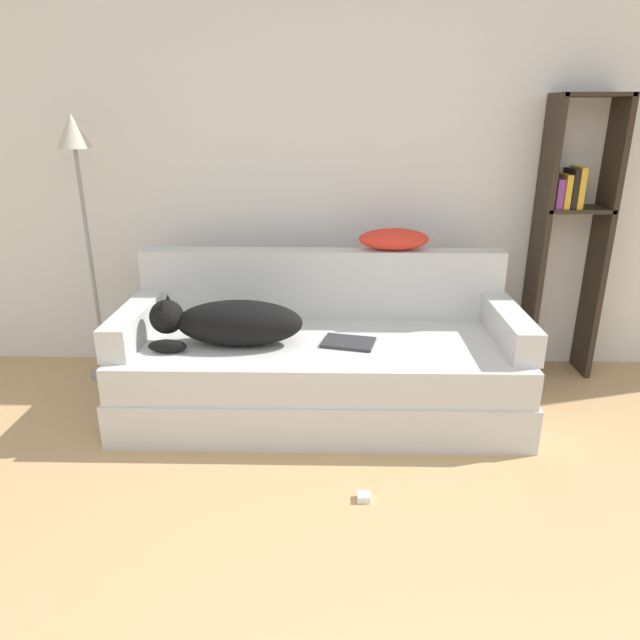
{
  "coord_description": "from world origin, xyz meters",
  "views": [
    {
      "loc": [
        -0.1,
        -0.92,
        1.66
      ],
      "look_at": [
        -0.16,
        2.01,
        0.6
      ],
      "focal_mm": 32.0,
      "sensor_mm": 36.0,
      "label": 1
    }
  ],
  "objects": [
    {
      "name": "wall_back",
      "position": [
        0.0,
        2.88,
        1.35
      ],
      "size": [
        7.13,
        0.06,
        2.7
      ],
      "color": "silver",
      "rests_on": "ground_plane"
    },
    {
      "name": "couch",
      "position": [
        -0.16,
        2.1,
        0.22
      ],
      "size": [
        2.27,
        0.94,
        0.45
      ],
      "color": "silver",
      "rests_on": "ground_plane"
    },
    {
      "name": "couch_backrest",
      "position": [
        -0.16,
        2.5,
        0.67
      ],
      "size": [
        2.23,
        0.15,
        0.43
      ],
      "color": "silver",
      "rests_on": "couch"
    },
    {
      "name": "couch_arm_left",
      "position": [
        -1.22,
        2.1,
        0.54
      ],
      "size": [
        0.15,
        0.75,
        0.18
      ],
      "color": "silver",
      "rests_on": "couch"
    },
    {
      "name": "couch_arm_right",
      "position": [
        0.9,
        2.1,
        0.54
      ],
      "size": [
        0.15,
        0.75,
        0.18
      ],
      "color": "silver",
      "rests_on": "couch"
    },
    {
      "name": "dog",
      "position": [
        -0.66,
        2.01,
        0.58
      ],
      "size": [
        0.84,
        0.31,
        0.27
      ],
      "color": "black",
      "rests_on": "couch"
    },
    {
      "name": "laptop",
      "position": [
        -0.0,
        2.03,
        0.46
      ],
      "size": [
        0.32,
        0.26,
        0.02
      ],
      "rotation": [
        0.0,
        0.0,
        -0.23
      ],
      "color": "#2D2D30",
      "rests_on": "couch"
    },
    {
      "name": "throw_pillow",
      "position": [
        0.28,
        2.51,
        0.95
      ],
      "size": [
        0.43,
        0.18,
        0.13
      ],
      "color": "red",
      "rests_on": "couch_backrest"
    },
    {
      "name": "bookshelf",
      "position": [
        1.41,
        2.7,
        1.0
      ],
      "size": [
        0.43,
        0.26,
        1.78
      ],
      "color": "#2D2319",
      "rests_on": "ground_plane"
    },
    {
      "name": "floor_lamp",
      "position": [
        -1.62,
        2.56,
        1.34
      ],
      "size": [
        0.2,
        0.2,
        1.67
      ],
      "color": "gray",
      "rests_on": "ground_plane"
    },
    {
      "name": "power_adapter",
      "position": [
        0.06,
        1.26,
        0.02
      ],
      "size": [
        0.06,
        0.06,
        0.03
      ],
      "color": "white",
      "rests_on": "ground_plane"
    }
  ]
}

